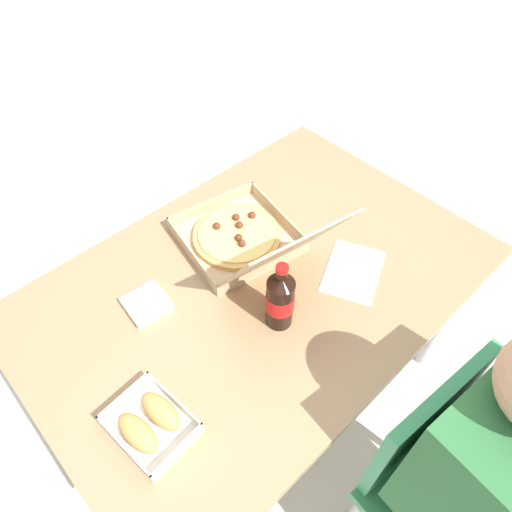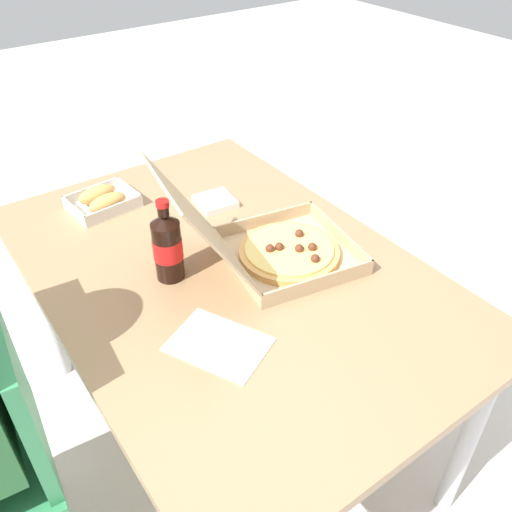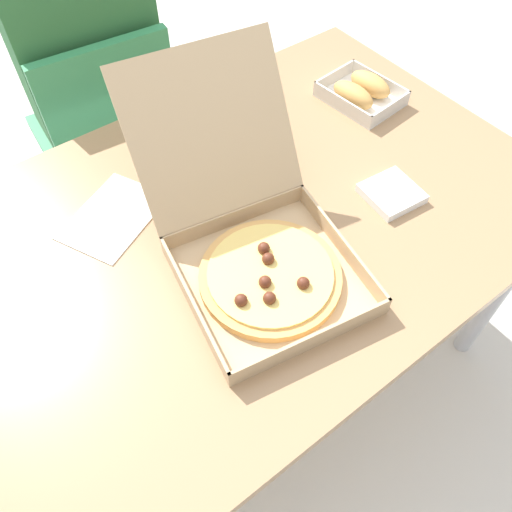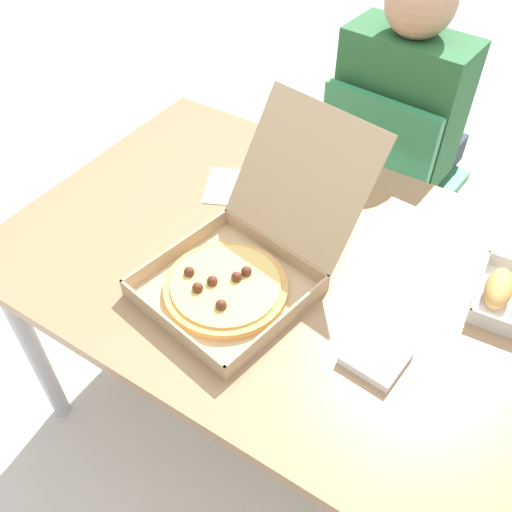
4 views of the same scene
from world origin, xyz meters
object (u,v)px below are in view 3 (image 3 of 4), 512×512
object	(u,v)px
chair	(111,134)
napkin_pile	(392,193)
diner_person	(87,64)
bread_side_box	(361,91)
cola_bottle	(227,137)
paper_menu	(113,216)
pizza_box_open	(259,250)

from	to	relation	value
chair	napkin_pile	distance (m)	0.91
diner_person	bread_side_box	xyz separation A→B (m)	(0.48, -0.60, 0.04)
chair	napkin_pile	bearing A→B (deg)	-69.86
cola_bottle	napkin_pile	bearing A→B (deg)	-50.28
bread_side_box	cola_bottle	bearing A→B (deg)	-178.94
napkin_pile	chair	bearing A→B (deg)	110.14
chair	cola_bottle	bearing A→B (deg)	-82.63
chair	diner_person	size ratio (longest dim) A/B	0.72
chair	diner_person	xyz separation A→B (m)	(0.01, 0.06, 0.21)
chair	cola_bottle	xyz separation A→B (m)	(0.07, -0.55, 0.32)
diner_person	paper_menu	bearing A→B (deg)	-110.07
pizza_box_open	cola_bottle	distance (m)	0.28
pizza_box_open	bread_side_box	size ratio (longest dim) A/B	2.65
cola_bottle	napkin_pile	size ratio (longest dim) A/B	2.04
bread_side_box	napkin_pile	size ratio (longest dim) A/B	1.84
paper_menu	chair	bearing A→B (deg)	42.32
bread_side_box	cola_bottle	distance (m)	0.42
chair	napkin_pile	size ratio (longest dim) A/B	7.55
napkin_pile	diner_person	bearing A→B (deg)	108.61
diner_person	paper_menu	xyz separation A→B (m)	(-0.21, -0.57, 0.02)
pizza_box_open	napkin_pile	world-z (taller)	pizza_box_open
chair	bread_side_box	world-z (taller)	chair
bread_side_box	napkin_pile	xyz separation A→B (m)	(-0.18, -0.29, -0.02)
bread_side_box	chair	bearing A→B (deg)	132.14
diner_person	napkin_pile	bearing A→B (deg)	-71.39
diner_person	pizza_box_open	bearing A→B (deg)	-92.65
bread_side_box	cola_bottle	world-z (taller)	cola_bottle
chair	pizza_box_open	xyz separation A→B (m)	(-0.03, -0.80, 0.27)
diner_person	pizza_box_open	distance (m)	0.86
chair	bread_side_box	xyz separation A→B (m)	(0.49, -0.54, 0.25)
diner_person	chair	bearing A→B (deg)	-95.26
pizza_box_open	cola_bottle	size ratio (longest dim) A/B	2.40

